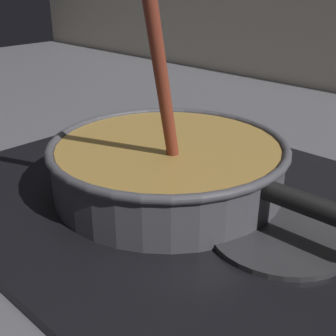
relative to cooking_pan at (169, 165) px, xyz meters
The scene contains 5 objects.
ground 0.16m from the cooking_pan, 126.39° to the right, with size 2.40×1.60×0.04m, color #4C4C51.
hob_plate 0.04m from the cooking_pan, behind, with size 0.56×0.48×0.01m, color black.
burner_ring 0.03m from the cooking_pan, behind, with size 0.20×0.20×0.01m, color #592D0C.
spare_burner 0.16m from the cooking_pan, ahead, with size 0.15×0.15×0.01m, color #262628.
cooking_pan is the anchor object (origin of this frame).
Camera 1 is at (0.44, -0.26, 0.27)m, focal length 48.28 mm.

